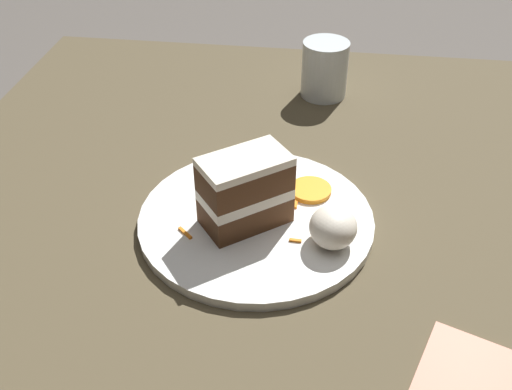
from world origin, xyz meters
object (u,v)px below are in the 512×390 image
object	(u,v)px
cake_slice	(245,191)
cream_dollop	(333,227)
orange_garnish	(311,190)
drinking_glass	(324,73)
plate	(256,220)

from	to	relation	value
cake_slice	cream_dollop	distance (m)	0.12
orange_garnish	drinking_glass	world-z (taller)	drinking_glass
plate	cream_dollop	xyz separation A→B (m)	(0.04, 0.10, 0.03)
plate	cake_slice	world-z (taller)	cake_slice
plate	orange_garnish	world-z (taller)	orange_garnish
cream_dollop	drinking_glass	size ratio (longest dim) A/B	0.66
cream_dollop	orange_garnish	world-z (taller)	cream_dollop
orange_garnish	drinking_glass	distance (m)	0.31
cake_slice	orange_garnish	size ratio (longest dim) A/B	2.18
cream_dollop	orange_garnish	bearing A→B (deg)	-161.87
cake_slice	cream_dollop	size ratio (longest dim) A/B	1.90
plate	orange_garnish	xyz separation A→B (m)	(-0.06, 0.07, 0.01)
plate	cream_dollop	distance (m)	0.11
plate	cake_slice	xyz separation A→B (m)	(0.01, -0.01, 0.05)
cake_slice	cream_dollop	world-z (taller)	cake_slice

